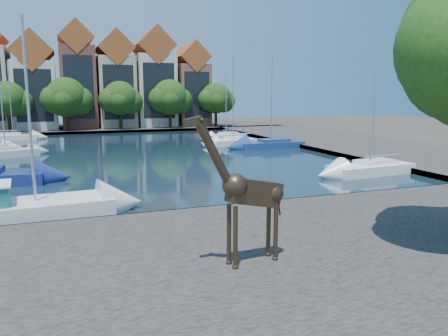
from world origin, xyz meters
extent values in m
plane|color=#38332B|center=(0.00, 0.00, 0.00)|extent=(160.00, 160.00, 0.00)
cube|color=black|center=(0.00, 24.00, 0.04)|extent=(38.00, 50.00, 0.08)
cube|color=#48443E|center=(0.00, -7.00, 0.25)|extent=(50.00, 14.00, 0.50)
cube|color=#48443E|center=(0.00, 56.00, 0.25)|extent=(60.00, 16.00, 0.50)
cube|color=#48443E|center=(25.00, 24.00, 0.25)|extent=(14.00, 52.00, 0.50)
cube|color=silver|center=(-10.50, 56.00, 5.75)|extent=(6.37, 9.00, 10.50)
cube|color=#94451D|center=(-10.50, 56.00, 12.43)|extent=(6.43, 9.18, 6.43)
cube|color=black|center=(-10.50, 51.52, 5.75)|extent=(5.20, 0.05, 7.88)
cube|color=brown|center=(-4.00, 56.00, 7.00)|extent=(5.39, 9.00, 13.00)
cube|color=#94451D|center=(-4.00, 56.00, 14.71)|extent=(5.44, 9.18, 5.44)
cube|color=black|center=(-4.00, 51.52, 7.00)|extent=(4.40, 0.05, 9.75)
cube|color=tan|center=(2.00, 56.00, 6.25)|extent=(5.88, 9.00, 11.50)
cube|color=#94451D|center=(2.00, 56.00, 13.32)|extent=(5.94, 9.18, 5.94)
cube|color=black|center=(2.00, 51.52, 6.25)|extent=(4.80, 0.05, 8.62)
cube|color=beige|center=(8.50, 56.00, 6.50)|extent=(6.37, 9.00, 12.00)
cube|color=#94451D|center=(8.50, 56.00, 13.93)|extent=(6.43, 9.18, 6.43)
cube|color=black|center=(8.50, 51.52, 6.50)|extent=(5.20, 0.05, 9.00)
cube|color=brown|center=(15.00, 56.00, 5.75)|extent=(5.39, 9.00, 10.50)
cube|color=#94451D|center=(15.00, 56.00, 12.21)|extent=(5.44, 9.18, 5.44)
cube|color=black|center=(15.00, 51.52, 5.75)|extent=(4.40, 0.05, 7.88)
cylinder|color=#332114|center=(-14.00, 50.50, 2.10)|extent=(0.50, 0.50, 3.20)
sphere|color=#163610|center=(-14.00, 50.50, 5.26)|extent=(5.20, 5.20, 5.20)
sphere|color=#163610|center=(-12.44, 50.80, 4.74)|extent=(3.90, 3.90, 3.90)
cylinder|color=#332114|center=(-6.00, 50.50, 2.10)|extent=(0.50, 0.50, 3.20)
sphere|color=#163610|center=(-6.00, 50.50, 5.50)|extent=(6.00, 6.00, 6.00)
sphere|color=#163610|center=(-4.20, 50.80, 4.90)|extent=(4.50, 4.50, 4.50)
sphere|color=#163610|center=(-7.65, 50.10, 5.20)|extent=(4.20, 4.20, 4.20)
cylinder|color=#332114|center=(2.00, 50.50, 2.10)|extent=(0.50, 0.50, 3.20)
sphere|color=#163610|center=(2.00, 50.50, 5.32)|extent=(5.40, 5.40, 5.40)
sphere|color=#163610|center=(3.62, 50.80, 4.78)|extent=(4.05, 4.05, 4.05)
sphere|color=#163610|center=(0.51, 50.10, 5.05)|extent=(3.78, 3.78, 3.78)
cylinder|color=#332114|center=(10.00, 50.50, 2.10)|extent=(0.50, 0.50, 3.20)
sphere|color=#163610|center=(10.00, 50.50, 5.44)|extent=(5.80, 5.80, 5.80)
sphere|color=#163610|center=(11.74, 50.80, 4.86)|extent=(4.35, 4.35, 4.35)
sphere|color=#163610|center=(8.40, 50.10, 5.15)|extent=(4.06, 4.06, 4.06)
cylinder|color=#332114|center=(18.00, 50.50, 2.10)|extent=(0.50, 0.50, 3.20)
sphere|color=#163610|center=(18.00, 50.50, 5.26)|extent=(5.20, 5.20, 5.20)
sphere|color=#163610|center=(19.56, 50.80, 4.74)|extent=(3.90, 3.90, 3.90)
sphere|color=#163610|center=(16.57, 50.10, 5.00)|extent=(3.64, 3.64, 3.64)
cylinder|color=#392A1C|center=(-1.72, -7.88, 1.54)|extent=(0.16, 0.16, 2.08)
cylinder|color=#392A1C|center=(-1.78, -7.45, 1.54)|extent=(0.16, 0.16, 2.08)
cylinder|color=#392A1C|center=(-0.16, -7.66, 1.54)|extent=(0.16, 0.16, 2.08)
cylinder|color=#392A1C|center=(-0.22, -7.23, 1.54)|extent=(0.16, 0.16, 2.08)
cube|color=#392A1C|center=(-0.92, -7.55, 2.92)|extent=(2.07, 0.82, 1.21)
cylinder|color=#392A1C|center=(-2.38, -7.75, 4.27)|extent=(1.36, 0.48, 2.15)
cube|color=#392A1C|center=(-3.08, -7.85, 5.32)|extent=(0.60, 0.26, 0.33)
cube|color=white|center=(-9.31, 2.00, 0.65)|extent=(9.62, 3.49, 1.13)
cylinder|color=#B2B2B7|center=(-8.21, 2.08, 5.31)|extent=(0.14, 0.14, 8.71)
cube|color=silver|center=(-12.00, 25.61, 0.53)|extent=(6.09, 4.11, 0.90)
cube|color=silver|center=(-12.00, 25.61, 0.83)|extent=(2.87, 2.29, 0.50)
cylinder|color=#B2B2B7|center=(-12.00, 25.61, 5.29)|extent=(0.12, 0.12, 9.02)
cube|color=white|center=(-12.89, 42.56, 0.51)|extent=(5.91, 2.16, 0.86)
cube|color=white|center=(-12.89, 42.56, 0.79)|extent=(2.59, 1.49, 0.48)
cylinder|color=#B2B2B7|center=(-12.89, 42.56, 5.45)|extent=(0.11, 0.11, 9.42)
cube|color=white|center=(15.00, 6.28, 0.56)|extent=(7.01, 2.97, 0.95)
cube|color=white|center=(15.00, 6.28, 0.87)|extent=(3.12, 1.92, 0.53)
cylinder|color=#B2B2B7|center=(15.00, 6.28, 6.41)|extent=(0.13, 0.13, 11.18)
cube|color=navy|center=(15.00, 23.29, 0.53)|extent=(7.42, 2.65, 0.90)
cube|color=navy|center=(15.00, 23.29, 0.83)|extent=(3.25, 1.84, 0.50)
cylinder|color=#B2B2B7|center=(15.00, 23.29, 5.53)|extent=(0.12, 0.12, 9.49)
cube|color=white|center=(12.02, 27.28, 0.52)|extent=(5.97, 3.06, 0.89)
cube|color=white|center=(12.02, 27.28, 0.82)|extent=(2.71, 1.85, 0.49)
cylinder|color=#B2B2B7|center=(12.02, 27.28, 5.60)|extent=(0.12, 0.12, 9.66)
cube|color=white|center=(13.56, 33.70, 0.50)|extent=(5.58, 2.68, 0.84)
cube|color=white|center=(13.56, 33.70, 0.78)|extent=(2.52, 1.66, 0.47)
cylinder|color=#B2B2B7|center=(13.56, 33.70, 4.64)|extent=(0.11, 0.11, 7.81)
camera|label=1|loc=(-6.76, -20.42, 6.17)|focal=35.00mm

